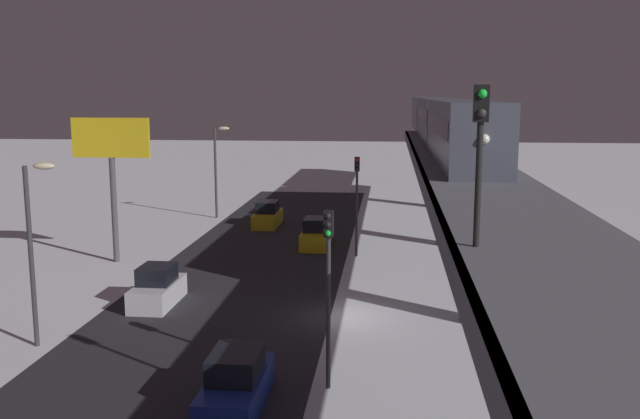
# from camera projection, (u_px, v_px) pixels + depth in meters

# --- Properties ---
(ground_plane) EXTENTS (240.00, 240.00, 0.00)m
(ground_plane) POSITION_uv_depth(u_px,v_px,m) (341.00, 317.00, 32.27)
(ground_plane) COLOR white
(avenue_asphalt) EXTENTS (11.00, 81.98, 0.01)m
(avenue_asphalt) POSITION_uv_depth(u_px,v_px,m) (216.00, 313.00, 32.87)
(avenue_asphalt) COLOR #28282D
(avenue_asphalt) RESTS_ON ground_plane
(elevated_railway) EXTENTS (5.00, 81.98, 6.55)m
(elevated_railway) POSITION_uv_depth(u_px,v_px,m) (477.00, 199.00, 30.72)
(elevated_railway) COLOR slate
(elevated_railway) RESTS_ON ground_plane
(subway_train) EXTENTS (2.94, 55.47, 3.40)m
(subway_train) POSITION_uv_depth(u_px,v_px,m) (440.00, 118.00, 56.42)
(subway_train) COLOR #4C5160
(subway_train) RESTS_ON elevated_railway
(rail_signal) EXTENTS (0.36, 0.41, 4.00)m
(rail_signal) POSITION_uv_depth(u_px,v_px,m) (480.00, 138.00, 16.79)
(rail_signal) COLOR black
(rail_signal) RESTS_ON elevated_railway
(sedan_blue) EXTENTS (1.80, 4.61, 1.97)m
(sedan_blue) POSITION_uv_depth(u_px,v_px,m) (236.00, 385.00, 22.81)
(sedan_blue) COLOR navy
(sedan_blue) RESTS_ON ground_plane
(sedan_yellow) EXTENTS (1.80, 4.38, 1.97)m
(sedan_yellow) POSITION_uv_depth(u_px,v_px,m) (316.00, 235.00, 47.06)
(sedan_yellow) COLOR gold
(sedan_yellow) RESTS_ON ground_plane
(sedan_yellow_2) EXTENTS (1.80, 4.47, 1.97)m
(sedan_yellow_2) POSITION_uv_depth(u_px,v_px,m) (268.00, 216.00, 54.36)
(sedan_yellow_2) COLOR gold
(sedan_yellow_2) RESTS_ON ground_plane
(sedan_white) EXTENTS (1.80, 4.01, 1.97)m
(sedan_white) POSITION_uv_depth(u_px,v_px,m) (157.00, 289.00, 34.07)
(sedan_white) COLOR silver
(sedan_white) RESTS_ON ground_plane
(traffic_light_near) EXTENTS (0.32, 0.44, 6.40)m
(traffic_light_near) POSITION_uv_depth(u_px,v_px,m) (328.00, 274.00, 23.77)
(traffic_light_near) COLOR #2D2D2D
(traffic_light_near) RESTS_ON ground_plane
(traffic_light_mid) EXTENTS (0.32, 0.44, 6.40)m
(traffic_light_mid) POSITION_uv_depth(u_px,v_px,m) (357.00, 192.00, 43.60)
(traffic_light_mid) COLOR #2D2D2D
(traffic_light_mid) RESTS_ON ground_plane
(commercial_billboard) EXTENTS (4.80, 0.36, 8.90)m
(commercial_billboard) POSITION_uv_depth(u_px,v_px,m) (111.00, 152.00, 41.77)
(commercial_billboard) COLOR #4C4C51
(commercial_billboard) RESTS_ON ground_plane
(street_lamp_near) EXTENTS (1.35, 0.44, 7.65)m
(street_lamp_near) POSITION_uv_depth(u_px,v_px,m) (35.00, 232.00, 27.77)
(street_lamp_near) COLOR #38383D
(street_lamp_near) RESTS_ON ground_plane
(street_lamp_far) EXTENTS (1.35, 0.44, 7.65)m
(street_lamp_far) POSITION_uv_depth(u_px,v_px,m) (218.00, 161.00, 57.20)
(street_lamp_far) COLOR #38383D
(street_lamp_far) RESTS_ON ground_plane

